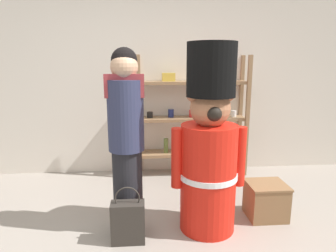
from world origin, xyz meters
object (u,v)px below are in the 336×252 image
(merchandise_shelf, at_px, (193,115))
(shopping_bag, at_px, (128,222))
(teddy_bear_guard, at_px, (209,149))
(display_crate, at_px, (266,200))
(person_shopper, at_px, (126,137))

(merchandise_shelf, relative_size, shopping_bag, 3.19)
(teddy_bear_guard, relative_size, shopping_bag, 3.33)
(shopping_bag, bearing_deg, teddy_bear_guard, 13.17)
(teddy_bear_guard, xyz_separation_m, display_crate, (0.64, 0.15, -0.61))
(merchandise_shelf, bearing_deg, person_shopper, -120.74)
(shopping_bag, bearing_deg, display_crate, 13.06)
(teddy_bear_guard, height_order, display_crate, teddy_bear_guard)
(merchandise_shelf, relative_size, display_crate, 4.28)
(teddy_bear_guard, height_order, shopping_bag, teddy_bear_guard)
(shopping_bag, relative_size, display_crate, 1.34)
(teddy_bear_guard, relative_size, display_crate, 4.47)
(merchandise_shelf, distance_m, person_shopper, 1.63)
(person_shopper, height_order, shopping_bag, person_shopper)
(person_shopper, bearing_deg, teddy_bear_guard, -3.06)
(merchandise_shelf, relative_size, teddy_bear_guard, 0.96)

